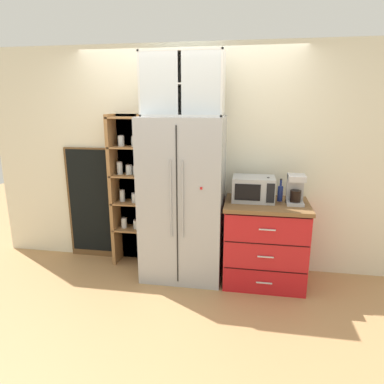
{
  "coord_description": "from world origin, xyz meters",
  "views": [
    {
      "loc": [
        0.71,
        -3.5,
        1.91
      ],
      "look_at": [
        0.1,
        0.04,
        0.98
      ],
      "focal_mm": 31.97,
      "sensor_mm": 36.0,
      "label": 1
    }
  ],
  "objects_px": {
    "microwave": "(253,189)",
    "mug_cream": "(268,199)",
    "coffee_maker": "(295,189)",
    "mug_navy": "(267,197)",
    "bottle_clear": "(267,191)",
    "refrigerator": "(183,199)",
    "bottle_cobalt": "(280,192)",
    "chalkboard_menu": "(91,203)"
  },
  "relations": [
    {
      "from": "mug_navy",
      "to": "refrigerator",
      "type": "bearing_deg",
      "value": -177.65
    },
    {
      "from": "microwave",
      "to": "mug_cream",
      "type": "relative_size",
      "value": 3.82
    },
    {
      "from": "refrigerator",
      "to": "coffee_maker",
      "type": "distance_m",
      "value": 1.19
    },
    {
      "from": "refrigerator",
      "to": "mug_cream",
      "type": "height_order",
      "value": "refrigerator"
    },
    {
      "from": "refrigerator",
      "to": "microwave",
      "type": "bearing_deg",
      "value": 3.39
    },
    {
      "from": "mug_navy",
      "to": "chalkboard_menu",
      "type": "height_order",
      "value": "chalkboard_menu"
    },
    {
      "from": "microwave",
      "to": "bottle_cobalt",
      "type": "relative_size",
      "value": 1.82
    },
    {
      "from": "microwave",
      "to": "chalkboard_menu",
      "type": "relative_size",
      "value": 0.31
    },
    {
      "from": "refrigerator",
      "to": "mug_navy",
      "type": "distance_m",
      "value": 0.91
    },
    {
      "from": "coffee_maker",
      "to": "bottle_clear",
      "type": "distance_m",
      "value": 0.28
    },
    {
      "from": "coffee_maker",
      "to": "mug_navy",
      "type": "xyz_separation_m",
      "value": [
        -0.28,
        0.03,
        -0.11
      ]
    },
    {
      "from": "bottle_cobalt",
      "to": "bottle_clear",
      "type": "relative_size",
      "value": 0.91
    },
    {
      "from": "microwave",
      "to": "mug_cream",
      "type": "distance_m",
      "value": 0.2
    },
    {
      "from": "chalkboard_menu",
      "to": "coffee_maker",
      "type": "bearing_deg",
      "value": -6.74
    },
    {
      "from": "microwave",
      "to": "bottle_clear",
      "type": "bearing_deg",
      "value": -10.83
    },
    {
      "from": "bottle_cobalt",
      "to": "chalkboard_menu",
      "type": "distance_m",
      "value": 2.3
    },
    {
      "from": "microwave",
      "to": "mug_navy",
      "type": "height_order",
      "value": "microwave"
    },
    {
      "from": "coffee_maker",
      "to": "bottle_clear",
      "type": "relative_size",
      "value": 1.17
    },
    {
      "from": "mug_navy",
      "to": "bottle_clear",
      "type": "distance_m",
      "value": 0.07
    },
    {
      "from": "refrigerator",
      "to": "coffee_maker",
      "type": "relative_size",
      "value": 5.75
    },
    {
      "from": "bottle_clear",
      "to": "chalkboard_menu",
      "type": "distance_m",
      "value": 2.17
    },
    {
      "from": "refrigerator",
      "to": "coffee_maker",
      "type": "xyz_separation_m",
      "value": [
        1.18,
        0.0,
        0.17
      ]
    },
    {
      "from": "refrigerator",
      "to": "mug_navy",
      "type": "height_order",
      "value": "refrigerator"
    },
    {
      "from": "mug_cream",
      "to": "microwave",
      "type": "bearing_deg",
      "value": 145.34
    },
    {
      "from": "refrigerator",
      "to": "microwave",
      "type": "relative_size",
      "value": 4.05
    },
    {
      "from": "microwave",
      "to": "mug_navy",
      "type": "bearing_deg",
      "value": -2.97
    },
    {
      "from": "microwave",
      "to": "bottle_clear",
      "type": "height_order",
      "value": "bottle_clear"
    },
    {
      "from": "microwave",
      "to": "refrigerator",
      "type": "bearing_deg",
      "value": -176.61
    },
    {
      "from": "refrigerator",
      "to": "bottle_cobalt",
      "type": "distance_m",
      "value": 1.05
    },
    {
      "from": "mug_navy",
      "to": "chalkboard_menu",
      "type": "distance_m",
      "value": 2.16
    },
    {
      "from": "mug_navy",
      "to": "bottle_clear",
      "type": "relative_size",
      "value": 0.46
    },
    {
      "from": "mug_cream",
      "to": "mug_navy",
      "type": "xyz_separation_m",
      "value": [
        -0.0,
        0.09,
        -0.0
      ]
    },
    {
      "from": "bottle_cobalt",
      "to": "chalkboard_menu",
      "type": "xyz_separation_m",
      "value": [
        -2.27,
        0.21,
        -0.3
      ]
    },
    {
      "from": "bottle_cobalt",
      "to": "refrigerator",
      "type": "bearing_deg",
      "value": -175.73
    },
    {
      "from": "refrigerator",
      "to": "bottle_clear",
      "type": "height_order",
      "value": "refrigerator"
    },
    {
      "from": "mug_navy",
      "to": "chalkboard_menu",
      "type": "bearing_deg",
      "value": 173.3
    },
    {
      "from": "refrigerator",
      "to": "mug_cream",
      "type": "distance_m",
      "value": 0.91
    },
    {
      "from": "microwave",
      "to": "mug_navy",
      "type": "distance_m",
      "value": 0.17
    },
    {
      "from": "coffee_maker",
      "to": "bottle_cobalt",
      "type": "distance_m",
      "value": 0.17
    },
    {
      "from": "bottle_cobalt",
      "to": "microwave",
      "type": "bearing_deg",
      "value": -173.4
    },
    {
      "from": "microwave",
      "to": "coffee_maker",
      "type": "height_order",
      "value": "coffee_maker"
    },
    {
      "from": "coffee_maker",
      "to": "mug_navy",
      "type": "height_order",
      "value": "coffee_maker"
    }
  ]
}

